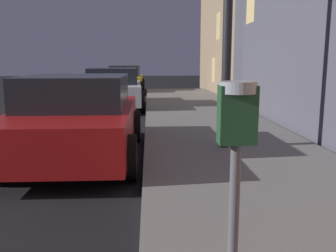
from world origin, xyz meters
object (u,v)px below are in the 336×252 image
parking_meter (236,149)px  car_yellow_cab (125,79)px  car_red (77,118)px  car_white (114,88)px

parking_meter → car_yellow_cab: size_ratio=0.33×
car_red → car_yellow_cab: (-0.00, 13.58, -0.00)m
car_red → car_white: size_ratio=0.97×
car_red → car_yellow_cab: bearing=90.0°
car_white → car_red: bearing=-90.0°
car_red → car_yellow_cab: same height
parking_meter → car_red: parking_meter is taller
car_red → car_white: 6.80m
car_yellow_cab → car_red: bearing=-90.0°
car_white → car_yellow_cab: 6.78m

